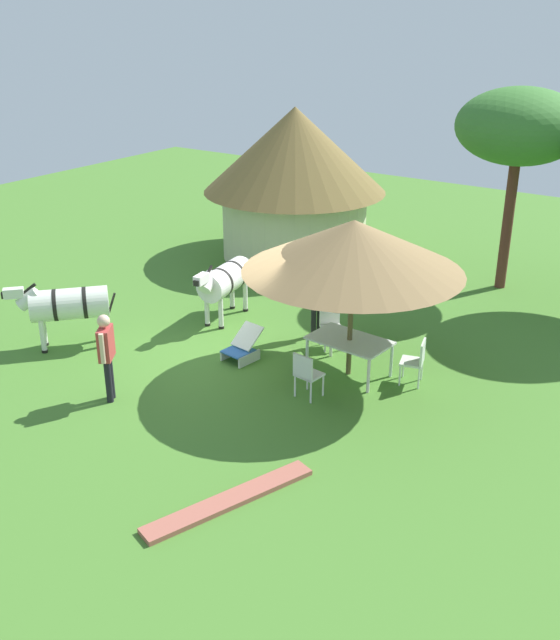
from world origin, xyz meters
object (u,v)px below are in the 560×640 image
patio_chair_east_end (416,359)px  zebra_nearest_camera (225,280)px  patio_chair_near_hut (331,323)px  shade_umbrella (353,246)px  guest_beside_umbrella (317,296)px  zebra_by_umbrella (67,305)px  patio_dining_table (349,343)px  patio_chair_near_lawn (306,373)px  thatched_hut (295,176)px  acacia_tree_right_background (520,128)px  striped_lounge_chair (242,348)px  standing_watcher (106,350)px

patio_chair_east_end → zebra_nearest_camera: (-4.97, 0.44, 0.43)m
patio_chair_east_end → patio_chair_near_hut: 2.28m
shade_umbrella → guest_beside_umbrella: (-1.48, 1.18, -1.70)m
zebra_nearest_camera → zebra_by_umbrella: bearing=50.8°
patio_chair_near_hut → patio_dining_table: bearing=90.0°
patio_dining_table → patio_chair_east_end: patio_chair_east_end is taller
patio_chair_near_lawn → zebra_nearest_camera: zebra_nearest_camera is taller
thatched_hut → zebra_nearest_camera: bearing=-74.9°
patio_chair_east_end → acacia_tree_right_background: acacia_tree_right_background is taller
thatched_hut → striped_lounge_chair: thatched_hut is taller
thatched_hut → striped_lounge_chair: 7.30m
standing_watcher → striped_lounge_chair: 2.99m
thatched_hut → acacia_tree_right_background: (5.87, 0.79, 1.72)m
patio_dining_table → thatched_hut: bearing=131.5°
shade_umbrella → acacia_tree_right_background: 6.69m
thatched_hut → standing_watcher: thatched_hut is taller
zebra_nearest_camera → thatched_hut: bearing=-83.4°
standing_watcher → zebra_nearest_camera: bearing=154.8°
guest_beside_umbrella → acacia_tree_right_background: bearing=-162.2°
guest_beside_umbrella → thatched_hut: bearing=-100.4°
thatched_hut → patio_chair_near_hut: size_ratio=5.71×
patio_chair_near_hut → patio_chair_near_lawn: size_ratio=1.00×
patio_dining_table → acacia_tree_right_background: acacia_tree_right_background is taller
patio_dining_table → acacia_tree_right_background: size_ratio=0.33×
patio_dining_table → patio_chair_near_lawn: size_ratio=1.81×
thatched_hut → guest_beside_umbrella: (3.56, -4.52, -1.39)m
zebra_nearest_camera → acacia_tree_right_background: acacia_tree_right_background is taller
thatched_hut → patio_chair_near_hut: 6.55m
patio_chair_near_hut → zebra_by_umbrella: size_ratio=0.49×
shade_umbrella → patio_dining_table: 1.97m
guest_beside_umbrella → acacia_tree_right_background: acacia_tree_right_background is taller
patio_chair_near_lawn → striped_lounge_chair: (-1.96, 0.63, -0.26)m
patio_dining_table → striped_lounge_chair: bearing=-162.5°
patio_chair_east_end → patio_chair_near_hut: bearing=60.4°
shade_umbrella → zebra_nearest_camera: shade_umbrella is taller
thatched_hut → acacia_tree_right_background: size_ratio=1.03×
thatched_hut → zebra_by_umbrella: thatched_hut is taller
patio_chair_east_end → thatched_hut: bearing=33.9°
shade_umbrella → patio_dining_table: shade_umbrella is taller
striped_lounge_chair → acacia_tree_right_background: acacia_tree_right_background is taller
thatched_hut → zebra_by_umbrella: bearing=-93.4°
striped_lounge_chair → thatched_hut: bearing=-57.9°
standing_watcher → zebra_by_umbrella: 2.67m
patio_dining_table → zebra_nearest_camera: zebra_nearest_camera is taller
guest_beside_umbrella → standing_watcher: (-1.63, -4.57, 0.09)m
thatched_hut → patio_chair_near_hut: thatched_hut is taller
shade_umbrella → patio_chair_east_end: 2.49m
thatched_hut → guest_beside_umbrella: size_ratio=3.31×
patio_chair_east_end → zebra_by_umbrella: size_ratio=0.49×
thatched_hut → guest_beside_umbrella: thatched_hut is taller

